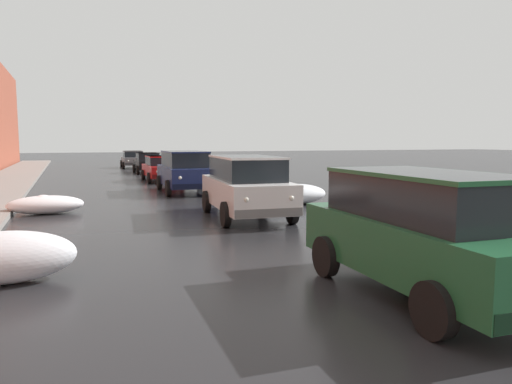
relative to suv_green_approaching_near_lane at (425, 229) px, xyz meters
The scene contains 10 objects.
snow_bank_along_left_kerb 4.99m from the suv_green_approaching_near_lane, 49.94° to the left, with size 2.05×1.15×0.68m.
snow_bank_mid_block_left 6.53m from the suv_green_approaching_near_lane, 153.60° to the left, with size 2.18×0.95×0.85m.
snow_bank_near_corner_right 10.31m from the suv_green_approaching_near_lane, 73.82° to the left, with size 2.34×1.49×0.71m.
snow_bank_along_right_kerb 11.96m from the suv_green_approaching_near_lane, 117.43° to the left, with size 2.25×1.00×0.60m.
suv_green_approaching_near_lane is the anchor object (origin of this frame).
suv_white_parked_kerbside_close 7.66m from the suv_green_approaching_near_lane, 89.48° to the left, with size 2.38×4.72×1.82m.
suv_darkblue_parked_kerbside_mid 15.16m from the suv_green_approaching_near_lane, 89.99° to the left, with size 2.25×4.60×1.82m.
sedan_red_parked_far_down_block 21.39m from the suv_green_approaching_near_lane, 89.66° to the left, with size 2.02×4.37×1.42m.
sedan_black_queued_behind_truck 28.64m from the suv_green_approaching_near_lane, 89.00° to the left, with size 1.95×3.93×1.42m.
sedan_grey_at_far_intersection 35.65m from the suv_green_approaching_near_lane, 89.39° to the left, with size 2.06×4.37×1.42m.
Camera 1 is at (-3.17, 1.55, 2.27)m, focal length 33.32 mm.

